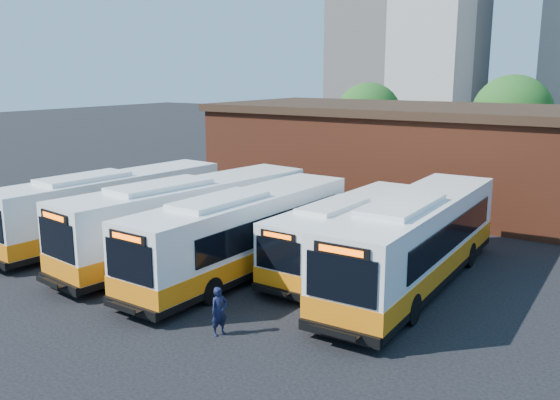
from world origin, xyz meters
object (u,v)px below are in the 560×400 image
Objects in this scene: bus_west at (190,222)px; transit_worker at (219,311)px; bus_midwest at (244,236)px; bus_farwest at (112,209)px; bus_mideast at (348,235)px; bus_east at (414,244)px.

bus_west reaches higher than transit_worker.
transit_worker is (6.50, -5.89, -0.88)m from bus_west.
bus_midwest is at bearing 49.00° from transit_worker.
bus_farwest is 0.96× the size of bus_west.
transit_worker is (11.78, -5.90, -0.81)m from bus_farwest.
bus_east is at bearing -12.61° from bus_mideast.
bus_east is (10.13, 2.11, 0.01)m from bus_west.
bus_farwest is at bearing -164.30° from bus_mideast.
bus_west is 10.35m from bus_east.
bus_west is 3.45m from bus_midwest.
bus_farwest is 8.71m from bus_midwest.
bus_east is at bearing 19.54° from bus_west.
bus_west is 7.33m from bus_mideast.
bus_mideast is at bearing 19.09° from bus_farwest.
transit_worker is at bearing -34.45° from bus_west.
bus_farwest is 8.10× the size of transit_worker.
bus_midwest is (3.42, -0.39, -0.08)m from bus_west.
bus_midwest is 4.70m from bus_mideast.
bus_mideast is (6.69, 2.99, -0.30)m from bus_west.
bus_farwest is 1.17× the size of bus_mideast.
bus_west is at bearing 175.44° from bus_midwest.
bus_west is 1.00× the size of bus_east.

